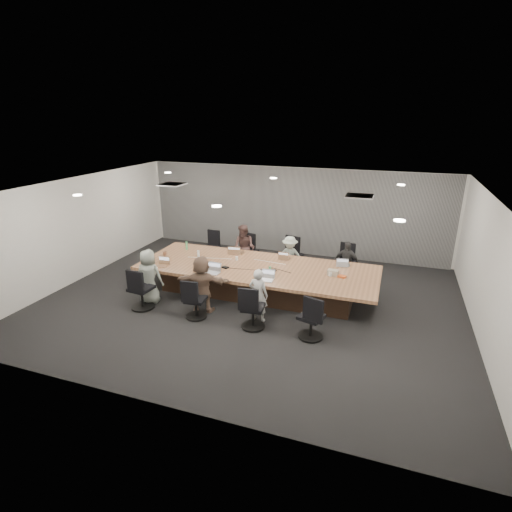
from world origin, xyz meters
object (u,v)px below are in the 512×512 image
(chair_5, at_px, (196,302))
(person_1, at_px, (244,248))
(person_3, at_px, (346,263))
(mug_brown, at_px, (165,253))
(chair_4, at_px, (142,292))
(chair_7, at_px, (311,320))
(laptop_4, at_px, (161,266))
(laptop_6, at_px, (266,280))
(conference_table, at_px, (257,279))
(person_2, at_px, (290,257))
(stapler, at_px, (262,271))
(bottle_green_right, at_px, (270,271))
(snack_packet, at_px, (342,276))
(laptop_1, at_px, (237,252))
(chair_3, at_px, (347,266))
(chair_1, at_px, (249,254))
(canvas_bag, at_px, (333,273))
(person_5, at_px, (202,284))
(bottle_green_left, at_px, (187,246))
(laptop_2, at_px, (285,258))
(laptop_3, at_px, (344,265))
(chair_2, at_px, (293,258))
(chair_0, at_px, (212,250))
(chair_6, at_px, (253,311))
(bottle_clear, at_px, (198,254))
(person_6, at_px, (258,295))
(person_4, at_px, (149,276))

(chair_5, distance_m, person_1, 3.07)
(person_3, relative_size, mug_brown, 10.18)
(chair_4, bearing_deg, chair_7, 5.29)
(laptop_4, xyz_separation_m, laptop_6, (2.79, 0.00, 0.00))
(person_3, bearing_deg, conference_table, -137.55)
(person_2, xyz_separation_m, stapler, (-0.26, -1.67, 0.17))
(person_1, height_order, bottle_green_right, person_1)
(laptop_6, height_order, bottle_green_right, bottle_green_right)
(person_1, bearing_deg, snack_packet, -19.11)
(laptop_1, height_order, snack_packet, snack_packet)
(chair_3, xyz_separation_m, person_3, (0.00, -0.35, 0.21))
(chair_4, xyz_separation_m, chair_5, (1.42, 0.00, -0.05))
(chair_1, bearing_deg, canvas_bag, 163.47)
(snack_packet, bearing_deg, chair_4, -159.15)
(chair_5, relative_size, laptop_6, 2.39)
(person_5, bearing_deg, stapler, -147.80)
(person_3, distance_m, bottle_green_left, 4.46)
(person_5, bearing_deg, snack_packet, -166.64)
(snack_packet, bearing_deg, laptop_4, -169.96)
(person_3, bearing_deg, laptop_2, -151.44)
(conference_table, relative_size, laptop_3, 20.07)
(conference_table, height_order, person_2, person_2)
(chair_2, bearing_deg, laptop_2, 106.44)
(bottle_green_right, bearing_deg, laptop_2, 89.41)
(chair_0, relative_size, chair_6, 0.95)
(chair_0, height_order, snack_packet, snack_packet)
(chair_4, height_order, mug_brown, mug_brown)
(bottle_green_right, bearing_deg, snack_packet, 15.51)
(chair_6, xyz_separation_m, person_5, (-1.37, 0.35, 0.28))
(chair_4, bearing_deg, bottle_green_left, 96.02)
(person_2, height_order, laptop_6, person_2)
(chair_4, relative_size, bottle_green_right, 3.80)
(person_2, height_order, bottle_clear, person_2)
(chair_2, xyz_separation_m, snack_packet, (1.62, -1.72, 0.33))
(person_3, bearing_deg, chair_3, 99.15)
(chair_2, distance_m, chair_4, 4.40)
(chair_3, distance_m, laptop_3, 0.97)
(chair_5, distance_m, mug_brown, 2.46)
(chair_2, height_order, laptop_1, chair_2)
(chair_7, distance_m, person_5, 2.67)
(chair_5, distance_m, person_5, 0.47)
(chair_1, height_order, canvas_bag, canvas_bag)
(chair_4, bearing_deg, chair_6, 5.29)
(person_3, height_order, person_5, person_5)
(person_1, bearing_deg, stapler, -51.25)
(person_2, bearing_deg, person_3, -5.30)
(chair_6, bearing_deg, snack_packet, 39.77)
(bottle_green_right, bearing_deg, person_6, -89.28)
(chair_6, distance_m, person_4, 2.83)
(laptop_6, bearing_deg, person_4, -171.41)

